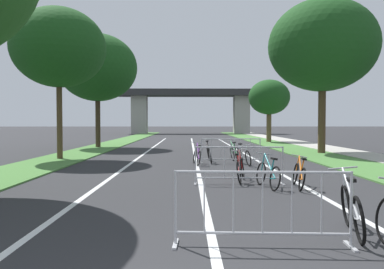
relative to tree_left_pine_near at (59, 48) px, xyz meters
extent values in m
cube|color=#477A38|center=(0.01, 11.78, -5.08)|extent=(2.52, 66.53, 0.05)
cube|color=#477A38|center=(12.49, 11.78, -5.08)|extent=(2.52, 66.53, 0.05)
cube|color=#ADA89E|center=(14.84, 11.78, -5.07)|extent=(2.18, 66.53, 0.08)
cube|color=silver|center=(6.25, 3.81, -5.10)|extent=(0.14, 38.49, 0.01)
cube|color=silver|center=(8.99, 3.81, -5.10)|extent=(0.14, 38.49, 0.01)
cube|color=silver|center=(3.51, 3.81, -5.10)|extent=(0.14, 38.49, 0.01)
cube|color=#2D2D30|center=(6.25, 39.54, 0.96)|extent=(22.07, 4.36, 0.93)
cube|color=#9E9B93|center=(-1.34, 39.54, -2.30)|extent=(2.23, 2.40, 5.60)
cube|color=#9E9B93|center=(13.84, 39.54, -2.30)|extent=(2.23, 2.40, 5.60)
cylinder|color=#4C3823|center=(0.00, 0.00, -3.34)|extent=(0.26, 0.26, 3.52)
ellipsoid|color=#194719|center=(0.00, 0.00, 0.01)|extent=(4.26, 4.26, 3.62)
cylinder|color=#3D2D1E|center=(-0.16, 8.17, -3.41)|extent=(0.32, 0.32, 3.39)
ellipsoid|color=#194719|center=(-0.16, 8.17, 0.26)|extent=(5.28, 5.28, 4.48)
cylinder|color=#4C3823|center=(13.17, 3.14, -3.27)|extent=(0.40, 0.40, 3.68)
ellipsoid|color=#194719|center=(13.17, 3.14, 0.75)|extent=(5.82, 5.82, 4.94)
cylinder|color=brown|center=(12.77, 14.90, -3.83)|extent=(0.41, 0.41, 2.54)
ellipsoid|color=#194719|center=(12.77, 14.90, -1.26)|extent=(3.48, 3.48, 2.96)
cylinder|color=#ADADB2|center=(5.72, -12.34, -4.58)|extent=(0.04, 0.04, 1.05)
cube|color=#ADADB2|center=(5.72, -12.34, -5.09)|extent=(0.08, 0.44, 0.03)
cylinder|color=#ADADB2|center=(8.13, -12.47, -4.58)|extent=(0.04, 0.04, 1.05)
cube|color=#ADADB2|center=(8.13, -12.47, -5.09)|extent=(0.08, 0.44, 0.03)
cylinder|color=#ADADB2|center=(6.93, -12.41, -4.08)|extent=(2.41, 0.16, 0.04)
cylinder|color=#ADADB2|center=(6.93, -12.41, -4.93)|extent=(2.41, 0.16, 0.04)
cylinder|color=#ADADB2|center=(6.12, -12.36, -4.49)|extent=(0.02, 0.02, 0.87)
cylinder|color=#ADADB2|center=(6.52, -12.39, -4.49)|extent=(0.02, 0.02, 0.87)
cylinder|color=#ADADB2|center=(6.93, -12.41, -4.49)|extent=(0.02, 0.02, 0.87)
cylinder|color=#ADADB2|center=(7.33, -12.43, -4.49)|extent=(0.02, 0.02, 0.87)
cylinder|color=#ADADB2|center=(7.73, -12.45, -4.49)|extent=(0.02, 0.02, 0.87)
cylinder|color=#ADADB2|center=(6.10, -7.09, -4.58)|extent=(0.04, 0.04, 1.05)
cube|color=#ADADB2|center=(6.10, -7.09, -5.09)|extent=(0.07, 0.44, 0.03)
cylinder|color=#ADADB2|center=(8.51, -7.13, -4.58)|extent=(0.04, 0.04, 1.05)
cube|color=#ADADB2|center=(8.51, -7.13, -5.09)|extent=(0.07, 0.44, 0.03)
cylinder|color=#ADADB2|center=(7.31, -7.11, -4.08)|extent=(2.41, 0.08, 0.04)
cylinder|color=#ADADB2|center=(7.31, -7.11, -4.93)|extent=(2.41, 0.08, 0.04)
cylinder|color=#ADADB2|center=(6.50, -7.10, -4.49)|extent=(0.02, 0.02, 0.87)
cylinder|color=#ADADB2|center=(6.90, -7.10, -4.49)|extent=(0.02, 0.02, 0.87)
cylinder|color=#ADADB2|center=(7.31, -7.11, -4.49)|extent=(0.02, 0.02, 0.87)
cylinder|color=#ADADB2|center=(7.71, -7.12, -4.49)|extent=(0.02, 0.02, 0.87)
cylinder|color=#ADADB2|center=(8.11, -7.12, -4.49)|extent=(0.02, 0.02, 0.87)
cylinder|color=#ADADB2|center=(6.46, -1.77, -4.58)|extent=(0.04, 0.04, 1.05)
cube|color=#ADADB2|center=(6.46, -1.77, -5.09)|extent=(0.08, 0.44, 0.03)
cylinder|color=#ADADB2|center=(8.87, -1.86, -4.58)|extent=(0.04, 0.04, 1.05)
cube|color=#ADADB2|center=(8.87, -1.86, -5.09)|extent=(0.08, 0.44, 0.03)
cylinder|color=#ADADB2|center=(7.67, -1.81, -4.08)|extent=(2.41, 0.13, 0.04)
cylinder|color=#ADADB2|center=(7.67, -1.81, -4.93)|extent=(2.41, 0.13, 0.04)
cylinder|color=#ADADB2|center=(6.86, -1.79, -4.49)|extent=(0.02, 0.02, 0.87)
cylinder|color=#ADADB2|center=(7.27, -1.80, -4.49)|extent=(0.02, 0.02, 0.87)
cylinder|color=#ADADB2|center=(7.67, -1.81, -4.49)|extent=(0.02, 0.02, 0.87)
cylinder|color=#ADADB2|center=(8.07, -1.83, -4.49)|extent=(0.02, 0.02, 0.87)
cylinder|color=#ADADB2|center=(8.47, -1.84, -4.49)|extent=(0.02, 0.02, 0.87)
torus|color=black|center=(8.29, -12.34, -4.76)|extent=(0.27, 0.70, 0.69)
torus|color=black|center=(8.51, -11.40, -4.76)|extent=(0.27, 0.70, 0.69)
cylinder|color=#B7B7BC|center=(8.36, -11.89, -4.45)|extent=(0.17, 0.94, 0.66)
cylinder|color=#B7B7BC|center=(8.33, -12.07, -4.52)|extent=(0.13, 0.10, 0.59)
cylinder|color=#B7B7BC|center=(8.33, -12.19, -4.79)|extent=(0.10, 0.31, 0.08)
cylinder|color=#B7B7BC|center=(8.47, -11.41, -4.45)|extent=(0.12, 0.07, 0.63)
cube|color=black|center=(8.29, -12.09, -4.23)|extent=(0.16, 0.26, 0.06)
cylinder|color=#99999E|center=(8.43, -11.43, -4.14)|extent=(0.45, 0.13, 0.08)
torus|color=black|center=(7.30, -7.10, -4.79)|extent=(0.28, 0.65, 0.63)
torus|color=black|center=(7.54, -6.09, -4.79)|extent=(0.28, 0.65, 0.63)
cylinder|color=red|center=(7.37, -6.61, -4.51)|extent=(0.18, 1.00, 0.60)
cylinder|color=red|center=(7.34, -6.81, -4.56)|extent=(0.15, 0.10, 0.55)
cylinder|color=red|center=(7.34, -6.94, -4.81)|extent=(0.11, 0.33, 0.07)
cylinder|color=red|center=(7.49, -6.11, -4.51)|extent=(0.13, 0.07, 0.57)
cube|color=black|center=(7.29, -6.83, -4.29)|extent=(0.16, 0.26, 0.06)
cylinder|color=#99999E|center=(7.44, -6.12, -4.23)|extent=(0.44, 0.13, 0.10)
torus|color=black|center=(6.32, -2.77, -4.80)|extent=(0.21, 0.62, 0.60)
torus|color=black|center=(6.18, -1.68, -4.80)|extent=(0.21, 0.62, 0.60)
cylinder|color=#662884|center=(6.30, -2.24, -4.53)|extent=(0.08, 1.07, 0.59)
cylinder|color=#662884|center=(6.31, -2.45, -4.59)|extent=(0.14, 0.12, 0.53)
cylinder|color=#662884|center=(6.29, -2.59, -4.83)|extent=(0.08, 0.35, 0.07)
cylinder|color=#662884|center=(6.23, -1.70, -4.53)|extent=(0.14, 0.08, 0.56)
cube|color=black|center=(6.36, -2.48, -4.33)|extent=(0.14, 0.25, 0.07)
cylinder|color=#99999E|center=(6.28, -1.72, -4.25)|extent=(0.51, 0.09, 0.11)
torus|color=black|center=(8.06, -1.75, -4.79)|extent=(0.24, 0.65, 0.63)
torus|color=black|center=(8.23, -2.81, -4.79)|extent=(0.24, 0.65, 0.63)
cylinder|color=silver|center=(8.11, -2.26, -4.54)|extent=(0.13, 1.04, 0.54)
cylinder|color=silver|center=(8.07, -2.06, -4.56)|extent=(0.14, 0.11, 0.57)
cylinder|color=silver|center=(8.09, -1.92, -4.81)|extent=(0.09, 0.35, 0.07)
cylinder|color=silver|center=(8.19, -2.79, -4.54)|extent=(0.12, 0.08, 0.51)
cube|color=black|center=(8.03, -2.03, -4.27)|extent=(0.14, 0.25, 0.06)
cylinder|color=#99999E|center=(8.15, -2.77, -4.29)|extent=(0.55, 0.12, 0.11)
torus|color=black|center=(8.07, -8.17, -4.79)|extent=(0.24, 0.64, 0.63)
torus|color=black|center=(7.90, -7.21, -4.79)|extent=(0.24, 0.64, 0.63)
cylinder|color=#197A7F|center=(8.03, -7.71, -4.52)|extent=(0.12, 0.94, 0.58)
cylinder|color=#197A7F|center=(8.05, -7.89, -4.58)|extent=(0.14, 0.10, 0.52)
cylinder|color=#197A7F|center=(8.04, -8.01, -4.82)|extent=(0.09, 0.31, 0.07)
cylinder|color=#197A7F|center=(7.94, -7.23, -4.52)|extent=(0.13, 0.08, 0.55)
cube|color=black|center=(8.09, -7.92, -4.32)|extent=(0.15, 0.25, 0.06)
cylinder|color=#99999E|center=(7.98, -7.25, -4.24)|extent=(0.49, 0.12, 0.10)
torus|color=black|center=(7.95, -1.75, -4.76)|extent=(0.22, 0.70, 0.69)
torus|color=black|center=(7.85, -0.76, -4.76)|extent=(0.22, 0.70, 0.69)
cylinder|color=#1E7238|center=(7.86, -1.28, -4.48)|extent=(0.23, 0.96, 0.60)
cylinder|color=#1E7238|center=(7.88, -1.47, -4.53)|extent=(0.14, 0.13, 0.57)
cylinder|color=#1E7238|center=(7.94, -1.59, -4.79)|extent=(0.05, 0.33, 0.08)
cylinder|color=#1E7238|center=(7.80, -0.79, -4.48)|extent=(0.13, 0.10, 0.57)
cube|color=black|center=(7.84, -1.51, -4.25)|extent=(0.13, 0.25, 0.07)
cylinder|color=#99999E|center=(7.76, -0.82, -4.20)|extent=(0.45, 0.07, 0.10)
torus|color=black|center=(8.72, -8.23, -4.80)|extent=(0.23, 0.62, 0.60)
torus|color=black|center=(8.86, -7.17, -4.80)|extent=(0.23, 0.62, 0.60)
cylinder|color=orange|center=(8.83, -7.73, -4.56)|extent=(0.26, 1.03, 0.53)
cylinder|color=orange|center=(8.80, -7.93, -4.58)|extent=(0.14, 0.14, 0.54)
cylinder|color=orange|center=(8.74, -8.06, -4.83)|extent=(0.06, 0.35, 0.07)
cylinder|color=orange|center=(8.90, -7.20, -4.56)|extent=(0.13, 0.11, 0.50)
cube|color=black|center=(8.84, -7.98, -4.32)|extent=(0.14, 0.25, 0.07)
cylinder|color=#99999E|center=(8.94, -7.23, -4.31)|extent=(0.42, 0.08, 0.10)
torus|color=black|center=(6.80, -1.89, -4.77)|extent=(0.18, 0.68, 0.68)
torus|color=black|center=(6.79, -0.81, -4.77)|extent=(0.18, 0.68, 0.68)
cylinder|color=black|center=(6.74, -1.38, -4.47)|extent=(0.16, 1.05, 0.63)
cylinder|color=black|center=(6.75, -1.59, -4.50)|extent=(0.16, 0.13, 0.64)
cylinder|color=black|center=(6.80, -1.72, -4.79)|extent=(0.03, 0.35, 0.08)
cylinder|color=black|center=(6.73, -0.84, -4.47)|extent=(0.15, 0.09, 0.60)
cube|color=black|center=(6.69, -1.62, -4.18)|extent=(0.11, 0.24, 0.07)
cylinder|color=#99999E|center=(6.68, -0.87, -4.17)|extent=(0.48, 0.03, 0.11)
camera|label=1|loc=(5.90, -17.66, -3.39)|focal=35.93mm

